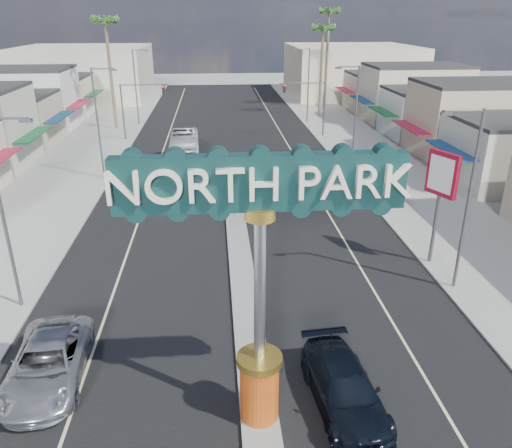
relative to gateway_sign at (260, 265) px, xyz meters
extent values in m
plane|color=gray|center=(0.00, 28.02, -5.93)|extent=(160.00, 160.00, 0.00)
cube|color=black|center=(0.00, 28.02, -5.92)|extent=(20.00, 120.00, 0.01)
cube|color=gray|center=(0.00, 12.02, -5.85)|extent=(1.30, 30.00, 0.16)
cube|color=gray|center=(-14.00, 28.02, -5.87)|extent=(8.00, 120.00, 0.12)
cube|color=gray|center=(14.00, 28.02, -5.87)|extent=(8.00, 120.00, 0.12)
cube|color=#B7B29E|center=(24.00, 41.02, -2.93)|extent=(12.00, 42.00, 6.00)
cube|color=#B7B29E|center=(-22.00, 73.02, -1.93)|extent=(20.00, 20.00, 8.00)
cube|color=beige|center=(22.00, 73.02, -1.93)|extent=(20.00, 20.00, 8.00)
cylinder|color=red|center=(0.00, 0.02, -4.67)|extent=(1.30, 1.30, 2.20)
cylinder|color=gold|center=(0.00, 0.02, -3.44)|extent=(1.50, 1.50, 0.25)
cylinder|color=#B7B7BC|center=(0.00, 0.02, -0.92)|extent=(0.36, 0.36, 4.80)
cylinder|color=gold|center=(0.00, 0.02, 1.66)|extent=(0.90, 0.90, 0.35)
cube|color=#0E2C2B|center=(0.00, 0.02, 2.58)|extent=(8.20, 0.50, 1.60)
cylinder|color=#47474C|center=(-11.00, 42.02, -2.93)|extent=(0.18, 0.18, 6.00)
cylinder|color=#47474C|center=(-8.50, 42.02, -0.03)|extent=(5.00, 0.12, 0.12)
cube|color=black|center=(-6.50, 42.02, -0.53)|extent=(0.32, 0.32, 1.00)
sphere|color=red|center=(-6.50, 41.84, -0.21)|extent=(0.22, 0.22, 0.22)
cylinder|color=#47474C|center=(11.00, 42.02, -2.93)|extent=(0.18, 0.18, 6.00)
cylinder|color=#47474C|center=(8.50, 42.02, -0.03)|extent=(5.00, 0.12, 0.12)
cube|color=black|center=(6.50, 42.02, -0.53)|extent=(0.32, 0.32, 1.00)
sphere|color=red|center=(6.50, 41.84, -0.21)|extent=(0.22, 0.22, 0.22)
cylinder|color=#47474C|center=(-10.60, 8.02, -1.43)|extent=(0.16, 0.16, 9.00)
cylinder|color=#47474C|center=(-9.70, 8.02, 2.97)|extent=(1.80, 0.10, 0.10)
cube|color=#47474C|center=(-8.90, 8.02, 2.87)|extent=(0.50, 0.22, 0.15)
cylinder|color=#47474C|center=(-10.60, 28.02, -1.43)|extent=(0.16, 0.16, 9.00)
cylinder|color=#47474C|center=(-9.70, 28.02, 2.97)|extent=(1.80, 0.10, 0.10)
cube|color=#47474C|center=(-8.90, 28.02, 2.87)|extent=(0.50, 0.22, 0.15)
cylinder|color=#47474C|center=(-10.60, 50.02, -1.43)|extent=(0.16, 0.16, 9.00)
cylinder|color=#47474C|center=(-9.70, 50.02, 2.97)|extent=(1.80, 0.10, 0.10)
cube|color=#47474C|center=(-8.90, 50.02, 2.87)|extent=(0.50, 0.22, 0.15)
cylinder|color=#47474C|center=(10.60, 8.02, -1.43)|extent=(0.16, 0.16, 9.00)
cylinder|color=#47474C|center=(9.70, 8.02, 2.97)|extent=(1.80, 0.10, 0.10)
cube|color=#47474C|center=(8.90, 8.02, 2.87)|extent=(0.50, 0.22, 0.15)
cylinder|color=#47474C|center=(10.60, 28.02, -1.43)|extent=(0.16, 0.16, 9.00)
cylinder|color=#47474C|center=(9.70, 28.02, 2.97)|extent=(1.80, 0.10, 0.10)
cube|color=#47474C|center=(8.90, 28.02, 2.87)|extent=(0.50, 0.22, 0.15)
cylinder|color=#47474C|center=(10.60, 50.02, -1.43)|extent=(0.16, 0.16, 9.00)
cylinder|color=#47474C|center=(9.70, 50.02, 2.97)|extent=(1.80, 0.10, 0.10)
cube|color=#47474C|center=(8.90, 50.02, 2.87)|extent=(0.50, 0.22, 0.15)
cylinder|color=brown|center=(-13.00, 48.02, 0.07)|extent=(0.36, 0.36, 12.00)
cylinder|color=brown|center=(13.00, 54.02, -0.43)|extent=(0.36, 0.36, 11.00)
cylinder|color=brown|center=(15.00, 60.02, 0.57)|extent=(0.36, 0.36, 13.00)
imported|color=#B1B1B6|center=(-7.71, 2.63, -5.14)|extent=(2.95, 5.84, 1.59)
imported|color=black|center=(3.01, 0.39, -5.16)|extent=(2.61, 5.44, 1.53)
imported|color=slate|center=(-9.00, 28.15, -5.09)|extent=(2.40, 5.09, 1.68)
imported|color=silver|center=(8.93, 24.76, -5.22)|extent=(1.70, 4.37, 1.42)
imported|color=silver|center=(-3.92, 30.21, -4.46)|extent=(2.84, 10.64, 2.94)
cylinder|color=#47474C|center=(10.50, 10.81, -3.87)|extent=(0.19, 0.19, 3.88)
cube|color=maroon|center=(10.50, 10.81, -0.76)|extent=(0.99, 1.88, 2.33)
cube|color=white|center=(10.38, 10.76, -0.76)|extent=(0.64, 1.43, 1.84)
camera|label=1|loc=(-1.21, -13.11, 6.89)|focal=35.00mm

